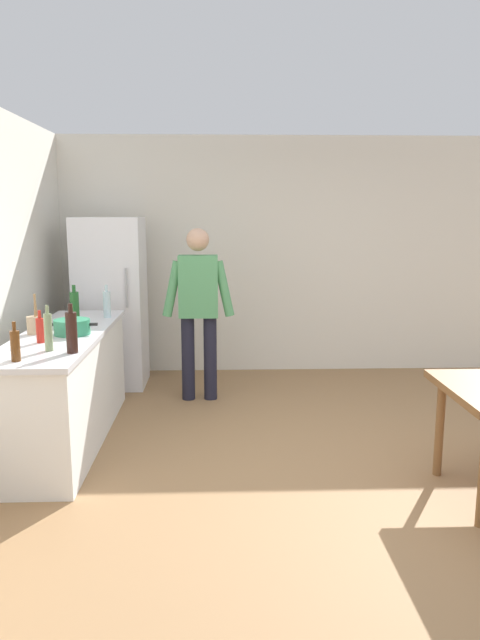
% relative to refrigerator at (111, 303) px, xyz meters
% --- Properties ---
extents(ground_plane, '(14.00, 14.00, 0.00)m').
position_rel_refrigerator_xyz_m(ground_plane, '(1.90, -2.40, -0.90)').
color(ground_plane, '#936D47').
extents(wall_back, '(6.40, 0.12, 2.70)m').
position_rel_refrigerator_xyz_m(wall_back, '(1.90, 0.60, 0.45)').
color(wall_back, silver).
rests_on(wall_back, ground_plane).
extents(kitchen_counter, '(0.64, 2.20, 0.90)m').
position_rel_refrigerator_xyz_m(kitchen_counter, '(-0.10, -1.60, -0.45)').
color(kitchen_counter, white).
rests_on(kitchen_counter, ground_plane).
extents(refrigerator, '(0.70, 0.67, 1.80)m').
position_rel_refrigerator_xyz_m(refrigerator, '(0.00, 0.00, 0.00)').
color(refrigerator, white).
rests_on(refrigerator, ground_plane).
extents(person, '(0.70, 0.22, 1.70)m').
position_rel_refrigerator_xyz_m(person, '(0.95, -0.55, 0.08)').
color(person, '#1E1E2D').
rests_on(person, ground_plane).
extents(cooking_pot, '(0.40, 0.28, 0.12)m').
position_rel_refrigerator_xyz_m(cooking_pot, '(-0.01, -1.66, 0.06)').
color(cooking_pot, '#2D845B').
rests_on(cooking_pot, kitchen_counter).
extents(utensil_jar, '(0.11, 0.11, 0.32)m').
position_rel_refrigerator_xyz_m(utensil_jar, '(-0.31, -1.63, 0.08)').
color(utensil_jar, tan).
rests_on(utensil_jar, kitchen_counter).
extents(bottle_wine_green, '(0.08, 0.08, 0.34)m').
position_rel_refrigerator_xyz_m(bottle_wine_green, '(-0.08, -1.23, 0.15)').
color(bottle_wine_green, '#1E5123').
rests_on(bottle_wine_green, kitchen_counter).
extents(bottle_wine_dark, '(0.08, 0.08, 0.34)m').
position_rel_refrigerator_xyz_m(bottle_wine_dark, '(0.15, -2.28, 0.15)').
color(bottle_wine_dark, black).
rests_on(bottle_wine_dark, kitchen_counter).
extents(bottle_water_clear, '(0.07, 0.07, 0.30)m').
position_rel_refrigerator_xyz_m(bottle_water_clear, '(0.13, -0.90, 0.13)').
color(bottle_water_clear, silver).
rests_on(bottle_water_clear, kitchen_counter).
extents(bottle_vinegar_tall, '(0.06, 0.06, 0.32)m').
position_rel_refrigerator_xyz_m(bottle_vinegar_tall, '(-0.03, -2.22, 0.14)').
color(bottle_vinegar_tall, gray).
rests_on(bottle_vinegar_tall, kitchen_counter).
extents(bottle_beer_brown, '(0.06, 0.06, 0.26)m').
position_rel_refrigerator_xyz_m(bottle_beer_brown, '(-0.16, -2.50, 0.11)').
color(bottle_beer_brown, '#5B3314').
rests_on(bottle_beer_brown, kitchen_counter).
extents(bottle_sauce_red, '(0.06, 0.06, 0.24)m').
position_rel_refrigerator_xyz_m(bottle_sauce_red, '(-0.16, -1.95, 0.10)').
color(bottle_sauce_red, '#B22319').
rests_on(bottle_sauce_red, kitchen_counter).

